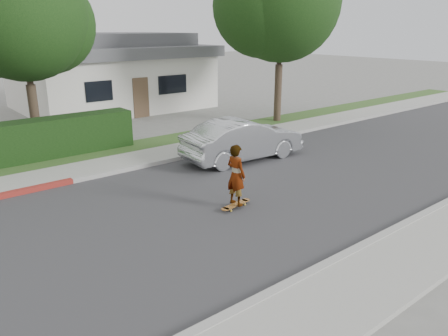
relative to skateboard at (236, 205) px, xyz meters
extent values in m
plane|color=slate|center=(-3.69, 0.59, -0.09)|extent=(120.00, 120.00, 0.00)
cube|color=#2D2D30|center=(-3.69, 0.59, -0.09)|extent=(60.00, 8.00, 0.01)
cube|color=#9E9E99|center=(-3.69, -3.51, -0.02)|extent=(60.00, 0.20, 0.15)
cube|color=#9E9E99|center=(-3.69, 4.69, -0.02)|extent=(60.00, 0.20, 0.15)
cube|color=gray|center=(-3.69, 5.59, -0.03)|extent=(60.00, 1.60, 0.12)
cube|color=#2D4C1E|center=(-3.69, 7.19, -0.04)|extent=(60.00, 1.60, 0.10)
cylinder|color=#33261C|center=(-2.19, 9.59, 1.17)|extent=(0.36, 0.36, 2.52)
cylinder|color=#33261C|center=(-2.19, 9.59, 3.06)|extent=(0.24, 0.24, 2.10)
sphere|color=black|center=(-2.19, 9.59, 4.95)|extent=(4.80, 4.80, 4.80)
sphere|color=black|center=(-1.29, 9.89, 4.65)|extent=(3.84, 3.84, 3.84)
cylinder|color=#33261C|center=(8.81, 7.09, 1.35)|extent=(0.36, 0.36, 2.88)
cylinder|color=#33261C|center=(8.81, 7.09, 3.51)|extent=(0.24, 0.24, 2.40)
sphere|color=black|center=(8.81, 7.09, 5.67)|extent=(5.60, 5.60, 5.60)
sphere|color=black|center=(8.01, 7.49, 5.47)|extent=(4.76, 4.76, 4.76)
sphere|color=black|center=(9.71, 7.39, 5.37)|extent=(4.48, 4.48, 4.48)
cube|color=beige|center=(4.31, 16.59, 1.41)|extent=(10.00, 8.00, 3.00)
cube|color=#4C4C51|center=(4.31, 16.59, 3.21)|extent=(10.60, 8.60, 0.60)
cube|color=#4C4C51|center=(4.31, 16.59, 3.81)|extent=(8.40, 6.40, 0.80)
cube|color=black|center=(1.81, 12.57, 1.51)|extent=(1.40, 0.06, 1.00)
cube|color=black|center=(6.11, 12.57, 1.51)|extent=(1.80, 0.06, 1.00)
cube|color=brown|center=(4.11, 12.57, 0.96)|extent=(0.90, 0.06, 2.10)
cylinder|color=#B29131|center=(-0.27, -0.12, -0.06)|extent=(0.06, 0.04, 0.06)
cylinder|color=#B29131|center=(-0.29, 0.04, -0.06)|extent=(0.06, 0.04, 0.06)
cylinder|color=#B29131|center=(0.29, -0.04, -0.06)|extent=(0.06, 0.04, 0.06)
cylinder|color=#B29131|center=(0.27, 0.12, -0.06)|extent=(0.06, 0.04, 0.06)
cube|color=silver|center=(-0.28, -0.04, -0.02)|extent=(0.07, 0.18, 0.02)
cube|color=silver|center=(0.28, 0.04, -0.02)|extent=(0.07, 0.18, 0.02)
cube|color=brown|center=(0.00, 0.00, 0.01)|extent=(0.88, 0.34, 0.02)
cylinder|color=brown|center=(-0.42, -0.07, 0.01)|extent=(0.24, 0.24, 0.02)
cylinder|color=brown|center=(0.42, 0.07, 0.01)|extent=(0.24, 0.24, 0.02)
imported|color=white|center=(0.00, 0.00, 0.84)|extent=(0.44, 0.63, 1.65)
imported|color=#B8BBC0|center=(3.12, 3.26, 0.66)|extent=(4.66, 1.92, 1.50)
camera|label=1|loc=(-7.06, -8.20, 4.54)|focal=35.00mm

